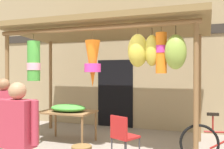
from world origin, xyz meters
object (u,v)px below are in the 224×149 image
(flower_heap_on_table, at_px, (69,108))
(folding_chair, at_px, (123,134))
(display_table, at_px, (68,114))
(customer_foreground, at_px, (18,136))
(vendor_in_orange, at_px, (4,115))

(flower_heap_on_table, height_order, folding_chair, flower_heap_on_table)
(flower_heap_on_table, distance_m, folding_chair, 1.72)
(display_table, relative_size, customer_foreground, 0.80)
(vendor_in_orange, distance_m, customer_foreground, 1.60)
(vendor_in_orange, height_order, customer_foreground, vendor_in_orange)
(display_table, bearing_deg, customer_foreground, -70.99)
(folding_chair, relative_size, customer_foreground, 0.55)
(flower_heap_on_table, relative_size, vendor_in_orange, 0.55)
(flower_heap_on_table, distance_m, customer_foreground, 2.89)
(folding_chair, distance_m, customer_foreground, 2.16)
(display_table, relative_size, flower_heap_on_table, 1.45)
(vendor_in_orange, xyz_separation_m, customer_foreground, (1.20, -1.06, -0.01))
(display_table, bearing_deg, flower_heap_on_table, -48.68)
(flower_heap_on_table, height_order, vendor_in_orange, vendor_in_orange)
(folding_chair, bearing_deg, display_table, 153.53)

